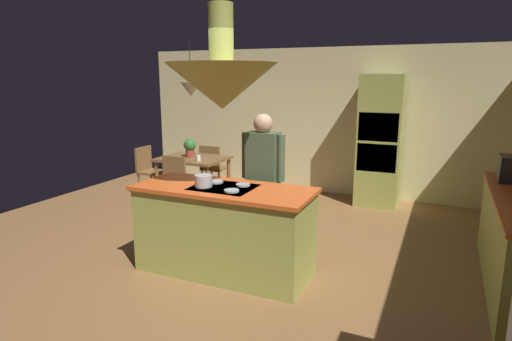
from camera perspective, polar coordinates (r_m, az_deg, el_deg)
ground at (r=4.91m, az=-3.03°, el=-12.29°), size 8.16×8.16×0.00m
wall_back at (r=7.74m, az=8.60°, el=6.47°), size 6.80×0.10×2.55m
kitchen_island at (r=4.57m, az=-4.25°, el=-7.85°), size 1.87×0.79×0.96m
oven_tower at (r=7.15m, az=16.19°, el=3.79°), size 0.66×0.62×2.09m
dining_table at (r=7.10m, az=-8.37°, el=0.89°), size 1.06×0.84×0.76m
person_at_island at (r=4.94m, az=0.94°, el=-0.56°), size 0.53×0.22×1.65m
range_hood at (r=4.29m, az=-4.57°, el=11.52°), size 1.10×1.10×1.00m
pendant_light_over_table at (r=6.97m, az=-8.69°, el=10.67°), size 0.32×0.32×0.82m
chair_facing_island at (r=6.62m, az=-11.29°, el=-1.40°), size 0.40×0.40×0.87m
chair_by_back_wall at (r=7.67m, az=-5.79°, el=0.66°), size 0.40×0.40×0.87m
chair_at_corner at (r=7.65m, az=-14.11°, el=0.32°), size 0.40×0.40×0.87m
potted_plant_on_table at (r=7.10m, az=-8.80°, el=3.12°), size 0.20×0.20×0.30m
cup_on_table at (r=6.78m, az=-7.68°, el=1.66°), size 0.07×0.07×0.09m
cooking_pot_on_cooktop at (r=4.38m, az=-7.01°, el=-1.37°), size 0.18×0.18×0.12m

